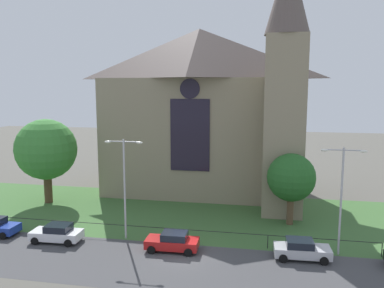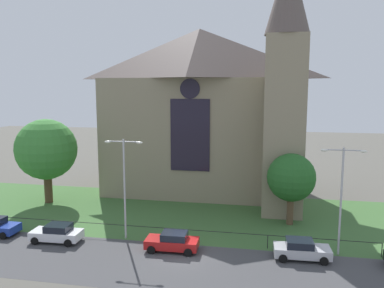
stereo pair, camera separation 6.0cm
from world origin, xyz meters
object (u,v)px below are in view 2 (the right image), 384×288
Objects in this scene: tree_right_near at (291,178)px; streetlamp_near at (124,176)px; streetlamp_far at (342,188)px; parked_car_silver at (301,249)px; tree_left_far at (46,150)px; church_building at (205,109)px; parked_car_red at (173,242)px; parked_car_white at (57,233)px.

streetlamp_near is (-14.15, -6.25, 0.93)m from tree_right_near.
streetlamp_far is at bearing 0.00° from streetlamp_near.
tree_right_near is 8.56m from parked_car_silver.
tree_left_far is at bearing 145.46° from streetlamp_near.
parked_car_silver is at bearing -20.21° from tree_left_far.
church_building is at bearing 128.33° from streetlamp_far.
church_building is at bearing -90.16° from parked_car_red.
church_building is 3.07× the size of streetlamp_far.
streetlamp_near is (12.37, -8.52, -0.60)m from tree_left_far.
tree_right_near is 13.03m from parked_car_red.
tree_right_near is 15.49m from streetlamp_near.
streetlamp_near is at bearing -34.54° from tree_left_far.
parked_car_white is 10.03m from parked_car_red.
parked_car_silver is (0.44, -7.66, -3.79)m from tree_right_near.
parked_car_white is 1.01× the size of parked_car_red.
parked_car_red is (-9.55, -8.01, -3.79)m from tree_right_near.
parked_car_red is (10.03, 0.07, 0.00)m from parked_car_white.
parked_car_white is 1.00× the size of parked_car_silver.
streetlamp_near is at bearing -22.34° from parked_car_red.
tree_left_far reaches higher than tree_right_near.
streetlamp_near is 2.03× the size of parked_car_white.
tree_left_far reaches higher than streetlamp_far.
tree_left_far reaches higher than streetlamp_near.
parked_car_white and parked_car_silver have the same top height.
church_building is 6.08× the size of parked_car_silver.
parked_car_white is (6.94, -10.36, -5.32)m from tree_left_far.
parked_car_silver is at bearing -154.20° from streetlamp_far.
church_building is 3.01× the size of streetlamp_near.
church_building reaches higher than parked_car_red.
streetlamp_far is at bearing -177.59° from parked_car_white.
streetlamp_near is at bearing -156.18° from tree_right_near.
streetlamp_near is at bearing -163.46° from parked_car_white.
streetlamp_far is (29.88, -8.52, -0.71)m from tree_left_far.
parked_car_silver is (10.37, -18.22, -9.53)m from church_building.
parked_car_red is (-12.90, -1.77, -4.62)m from streetlamp_far.
church_building is 21.98m from streetlamp_far.
church_building is 23.02m from parked_car_silver.
streetlamp_far reaches higher than tree_right_near.
tree_left_far is 31.08m from streetlamp_far.
tree_right_near is 1.60× the size of parked_car_silver.
church_building is 17.98m from streetlamp_near.
tree_right_near is 0.79× the size of streetlamp_near.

